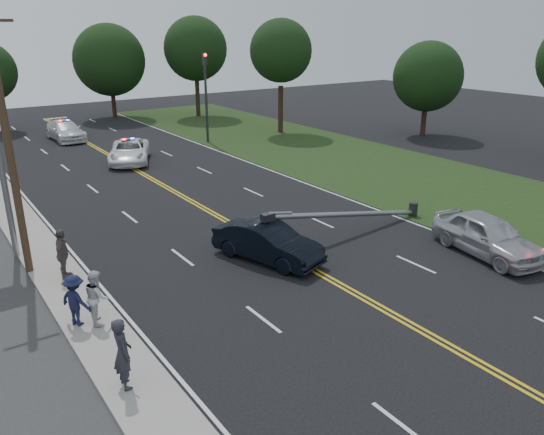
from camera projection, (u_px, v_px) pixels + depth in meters
ground at (436, 339)px, 16.21m from camera, size 120.00×120.00×0.00m
sidewalk at (65, 286)px, 19.39m from camera, size 1.80×70.00×0.12m
grass_verge at (448, 189)px, 31.18m from camera, size 12.00×80.00×0.01m
centerline_yellow at (257, 238)px, 23.92m from camera, size 0.36×80.00×0.00m
traffic_signal at (206, 90)px, 42.38m from camera, size 0.28×0.41×7.05m
fallen_streetlight at (357, 213)px, 24.32m from camera, size 9.36×0.44×1.91m
utility_pole_mid at (8, 144)px, 18.79m from camera, size 1.60×0.28×10.00m
tree_7 at (109, 60)px, 53.48m from camera, size 7.13×7.13×9.36m
tree_8 at (195, 49)px, 54.18m from camera, size 6.45×6.45×10.07m
tree_9 at (281, 51)px, 45.43m from camera, size 5.35×5.35×9.71m
tree_13 at (428, 77)px, 44.64m from camera, size 5.83×5.83×7.94m
crashed_sedan at (268, 242)px, 21.46m from camera, size 3.05×4.99×1.55m
waiting_sedan at (488, 235)px, 21.95m from camera, size 2.83×5.28×1.71m
emergency_a at (129, 151)px, 37.08m from camera, size 4.67×6.12×1.54m
emergency_b at (65, 131)px, 44.29m from camera, size 2.38×5.54×1.59m
bystander_a at (123, 353)px, 13.58m from camera, size 0.51×0.75×2.00m
bystander_b at (97, 297)px, 16.65m from camera, size 0.81×0.97×1.78m
bystander_c at (75, 300)px, 16.52m from camera, size 1.09×1.26×1.69m
bystander_d at (63, 254)px, 19.57m from camera, size 0.95×1.23×1.95m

